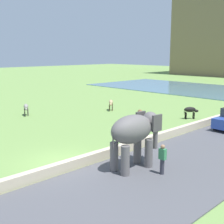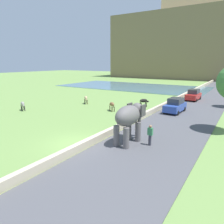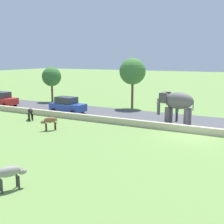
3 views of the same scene
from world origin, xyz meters
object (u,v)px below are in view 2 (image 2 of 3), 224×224
at_px(person_beside_elephant, 150,135).
at_px(cow_grey, 23,104).
at_px(cow_brown, 112,105).
at_px(car_blue, 175,105).
at_px(cow_tan, 86,98).
at_px(cow_black, 144,101).
at_px(car_red, 193,95).
at_px(elephant, 129,118).

xyz_separation_m(person_beside_elephant, cow_grey, (-18.42, 2.42, -0.04)).
relative_size(person_beside_elephant, cow_brown, 1.25).
bearing_deg(person_beside_elephant, car_blue, 97.67).
bearing_deg(cow_tan, cow_grey, -116.30).
distance_m(person_beside_elephant, cow_black, 14.20).
bearing_deg(cow_black, cow_brown, -118.29).
xyz_separation_m(car_red, car_blue, (0.00, -10.13, 0.00)).
relative_size(cow_black, cow_tan, 1.05).
height_order(car_red, car_blue, same).
relative_size(elephant, cow_tan, 2.85).
height_order(elephant, car_red, elephant).
bearing_deg(cow_black, cow_grey, -139.71).
bearing_deg(car_blue, cow_grey, -151.03).
xyz_separation_m(car_blue, cow_grey, (-16.84, -9.32, -0.06)).
relative_size(car_blue, cow_black, 3.17).
bearing_deg(car_red, person_beside_elephant, -85.87).
relative_size(elephant, car_red, 0.86).
relative_size(person_beside_elephant, cow_black, 1.27).
bearing_deg(cow_brown, cow_tan, 160.91).
xyz_separation_m(person_beside_elephant, cow_brown, (-8.61, 8.31, -0.04)).
bearing_deg(person_beside_elephant, elephant, -167.80).
height_order(cow_brown, cow_black, same).
relative_size(car_red, cow_black, 3.16).
bearing_deg(car_blue, cow_black, 167.54).
height_order(elephant, cow_brown, elephant).
bearing_deg(car_red, car_blue, -90.00).
distance_m(cow_grey, cow_black, 16.00).
distance_m(car_blue, cow_brown, 7.83).
height_order(cow_brown, cow_tan, same).
distance_m(car_red, cow_black, 10.22).
bearing_deg(elephant, car_red, 90.02).
xyz_separation_m(person_beside_elephant, cow_tan, (-14.50, 10.35, -0.04)).
distance_m(car_red, cow_brown, 15.28).
height_order(elephant, car_blue, elephant).
relative_size(elephant, cow_black, 2.72).
distance_m(person_beside_elephant, car_red, 21.94).
bearing_deg(elephant, cow_black, 109.49).
bearing_deg(car_red, elephant, -89.98).
bearing_deg(car_red, cow_grey, -130.87).
xyz_separation_m(car_blue, cow_brown, (-7.03, -3.44, -0.06)).
bearing_deg(cow_brown, cow_grey, -149.01).
bearing_deg(cow_black, car_red, 63.04).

